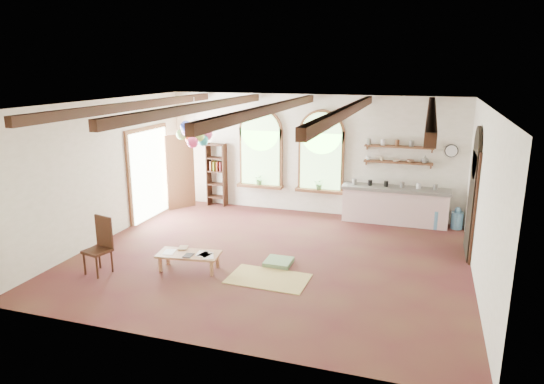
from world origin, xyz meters
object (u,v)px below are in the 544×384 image
at_px(kitchen_counter, 395,205).
at_px(side_chair, 99,257).
at_px(coffee_table, 189,255).
at_px(balloon_cluster, 195,134).

xyz_separation_m(kitchen_counter, side_chair, (-5.22, -4.97, -0.15)).
bearing_deg(coffee_table, kitchen_counter, 49.85).
bearing_deg(balloon_cluster, kitchen_counter, 19.92).
distance_m(kitchen_counter, coffee_table, 5.63).
height_order(kitchen_counter, side_chair, side_chair).
height_order(side_chair, balloon_cluster, balloon_cluster).
bearing_deg(kitchen_counter, coffee_table, -130.15).
xyz_separation_m(kitchen_counter, balloon_cluster, (-4.71, -1.71, 1.85)).
distance_m(side_chair, balloon_cluster, 3.87).
relative_size(kitchen_counter, coffee_table, 2.09).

